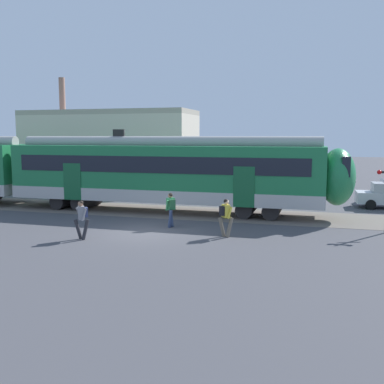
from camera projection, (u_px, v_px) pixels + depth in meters
name	position (u px, v px, depth m)	size (l,w,h in m)	color
ground_plane	(145.00, 232.00, 20.35)	(160.00, 160.00, 0.00)	#424247
track_bed	(2.00, 204.00, 28.98)	(80.00, 4.40, 0.01)	#605951
pedestrian_grey	(82.00, 216.00, 18.88)	(0.71, 0.51, 1.67)	#28282D
pedestrian_green	(171.00, 207.00, 21.37)	(0.50, 0.69, 1.67)	navy
pedestrian_yellow	(225.00, 214.00, 19.33)	(0.70, 0.51, 1.67)	#6B6051
background_building	(109.00, 150.00, 37.14)	(14.13, 5.00, 9.20)	beige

